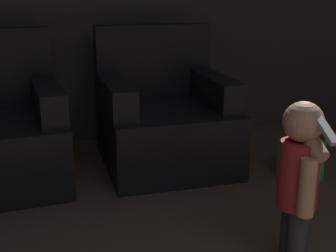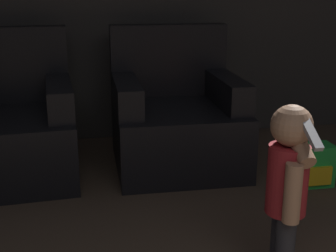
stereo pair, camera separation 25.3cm
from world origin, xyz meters
name	(u,v)px [view 2 (the right image)]	position (x,y,z in m)	size (l,w,h in m)	color
armchair_left	(7,128)	(-1.01, 3.80, 0.33)	(0.92, 0.97, 0.97)	black
armchair_right	(176,119)	(0.15, 3.80, 0.33)	(0.88, 0.93, 0.97)	black
person_toddler	(288,180)	(0.32, 2.33, 0.46)	(0.17, 0.31, 0.79)	#28282D
toy_backpack	(312,165)	(0.92, 3.23, 0.13)	(0.27, 0.18, 0.27)	green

